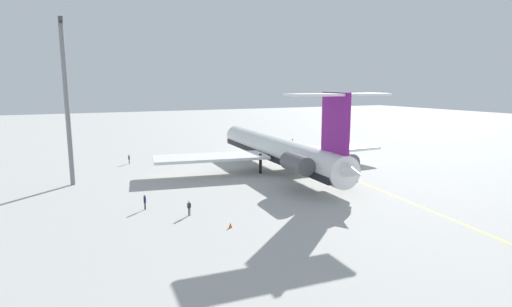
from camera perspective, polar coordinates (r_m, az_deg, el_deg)
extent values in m
plane|color=#ADADA8|center=(77.06, 7.07, -1.76)|extent=(348.63, 348.63, 0.00)
cylinder|color=white|center=(72.17, 2.88, 0.60)|extent=(43.00, 6.86, 4.57)
cone|color=white|center=(91.83, -2.77, 2.54)|extent=(4.99, 4.63, 4.38)
cone|color=white|center=(53.77, 12.54, -2.30)|extent=(6.86, 4.23, 3.88)
cube|color=black|center=(72.34, 2.87, -0.21)|extent=(42.06, 6.90, 1.00)
cube|color=white|center=(69.14, -6.37, -0.52)|extent=(10.05, 19.92, 0.46)
cube|color=white|center=(78.75, 10.39, 0.62)|extent=(8.10, 19.37, 0.46)
cylinder|color=#515156|center=(57.49, 5.75, -1.42)|extent=(5.84, 2.95, 2.65)
cube|color=white|center=(57.86, 6.45, -1.36)|extent=(3.50, 1.64, 0.55)
cylinder|color=#515156|center=(61.22, 11.85, -0.90)|extent=(5.84, 2.95, 2.65)
cube|color=white|center=(60.78, 11.23, -0.96)|extent=(3.50, 1.64, 0.55)
cube|color=#7A197F|center=(55.25, 11.09, 4.27)|extent=(6.20, 0.79, 8.09)
cube|color=white|center=(52.71, 8.13, 8.16)|extent=(4.63, 6.88, 0.32)
cube|color=white|center=(56.74, 14.61, 8.04)|extent=(4.63, 6.88, 0.32)
cylinder|color=black|center=(84.39, -0.88, 0.50)|extent=(0.50, 0.50, 3.46)
cylinder|color=black|center=(69.79, 0.63, -1.43)|extent=(0.50, 0.50, 3.46)
cylinder|color=black|center=(72.88, 5.94, -1.01)|extent=(0.50, 0.50, 3.46)
cylinder|color=black|center=(101.97, 5.09, 1.31)|extent=(0.11, 0.11, 0.87)
cylinder|color=black|center=(101.96, 5.17, 1.31)|extent=(0.11, 0.11, 0.87)
cylinder|color=#262628|center=(101.86, 5.14, 1.75)|extent=(0.29, 0.29, 0.69)
sphere|color=tan|center=(101.79, 5.14, 2.01)|extent=(0.27, 0.27, 0.27)
cylinder|color=#262628|center=(101.86, 5.03, 1.77)|extent=(0.08, 0.08, 0.59)
cylinder|color=#262628|center=(101.84, 5.25, 1.76)|extent=(0.08, 0.08, 0.59)
cylinder|color=black|center=(48.60, -9.28, -8.11)|extent=(0.10, 0.10, 0.84)
cylinder|color=black|center=(48.58, -9.45, -8.12)|extent=(0.10, 0.10, 0.84)
cylinder|color=#262628|center=(48.37, -9.39, -7.27)|extent=(0.28, 0.28, 0.66)
sphere|color=tan|center=(48.24, -9.40, -6.75)|extent=(0.26, 0.26, 0.26)
cylinder|color=#262628|center=(48.39, -9.17, -7.22)|extent=(0.08, 0.08, 0.56)
cylinder|color=#262628|center=(48.33, -9.61, -7.25)|extent=(0.08, 0.08, 0.56)
cylinder|color=black|center=(52.02, -15.29, -7.12)|extent=(0.11, 0.11, 0.87)
cylinder|color=black|center=(51.89, -15.36, -7.17)|extent=(0.11, 0.11, 0.87)
cylinder|color=#191E4C|center=(51.74, -15.37, -6.31)|extent=(0.29, 0.29, 0.69)
sphere|color=brown|center=(51.61, -15.39, -5.80)|extent=(0.27, 0.27, 0.27)
cylinder|color=#191E4C|center=(51.90, -15.28, -6.22)|extent=(0.08, 0.08, 0.59)
cylinder|color=#191E4C|center=(51.56, -15.46, -6.33)|extent=(0.08, 0.08, 0.59)
cylinder|color=black|center=(82.19, -17.39, -1.11)|extent=(0.11, 0.11, 0.87)
cylinder|color=black|center=(82.34, -17.41, -1.09)|extent=(0.11, 0.11, 0.87)
cylinder|color=#262628|center=(82.13, -17.43, -0.57)|extent=(0.29, 0.29, 0.69)
sphere|color=tan|center=(82.05, -17.44, -0.24)|extent=(0.27, 0.27, 0.27)
cylinder|color=#262628|center=(81.94, -17.39, -0.56)|extent=(0.08, 0.08, 0.58)
cylinder|color=#262628|center=(82.31, -17.46, -0.52)|extent=(0.08, 0.08, 0.58)
cone|color=#EA590F|center=(104.55, 6.72, 1.40)|extent=(0.40, 0.40, 0.55)
cone|color=#EA590F|center=(44.19, -3.62, -10.02)|extent=(0.40, 0.40, 0.55)
cube|color=gold|center=(77.71, 9.06, -1.71)|extent=(92.56, 12.14, 0.01)
cylinder|color=slate|center=(66.85, -25.02, 5.97)|extent=(0.70, 0.70, 23.80)
cube|color=#424244|center=(67.40, -25.80, 16.53)|extent=(4.00, 0.60, 0.60)
cube|color=#2D2D30|center=(65.86, -25.78, 16.41)|extent=(0.70, 0.50, 0.44)
cube|color=#2D2D30|center=(68.84, -25.77, 16.08)|extent=(0.70, 0.50, 0.44)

